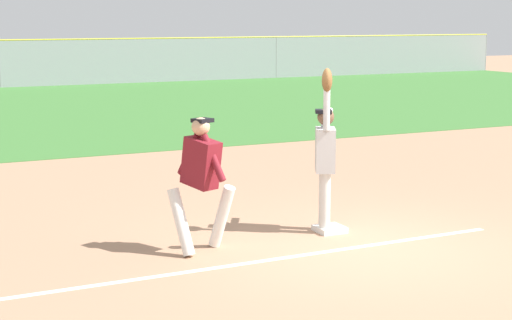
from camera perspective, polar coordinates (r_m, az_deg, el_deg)
The scene contains 11 objects.
ground_plane at distance 11.01m, azimuth 6.89°, elevation -5.92°, with size 81.93×81.93×0.00m, color tan.
outfield_grass at distance 27.65m, azimuth -13.75°, elevation 3.32°, with size 51.97×18.91×0.01m, color #3D7533.
chalk_foul_line at distance 9.51m, azimuth -13.40°, elevation -8.63°, with size 12.00×0.10×0.01m, color white.
first_base at distance 11.74m, azimuth 5.02°, elevation -4.69°, with size 0.38×0.38×0.08m, color white.
fielder at distance 11.53m, azimuth 4.72°, elevation 0.53°, with size 0.52×0.84×2.28m.
runner at distance 10.54m, azimuth -3.73°, elevation -1.01°, with size 0.88×0.82×1.72m.
baseball at distance 11.66m, azimuth 5.07°, elevation 3.37°, with size 0.07×0.07×0.07m, color white.
outfield_fence at distance 36.84m, azimuth -16.99°, elevation 6.26°, with size 52.05×0.08×2.01m.
parked_car_black at distance 40.91m, azimuth -15.36°, elevation 6.18°, with size 4.54×2.40×1.25m.
parked_car_tan at distance 42.38m, azimuth -8.36°, elevation 6.54°, with size 4.54×2.40×1.25m.
parked_car_white at distance 43.69m, azimuth -2.67°, elevation 6.72°, with size 4.58×2.49×1.25m.
Camera 1 is at (-5.79, -8.89, 2.95)m, focal length 58.99 mm.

